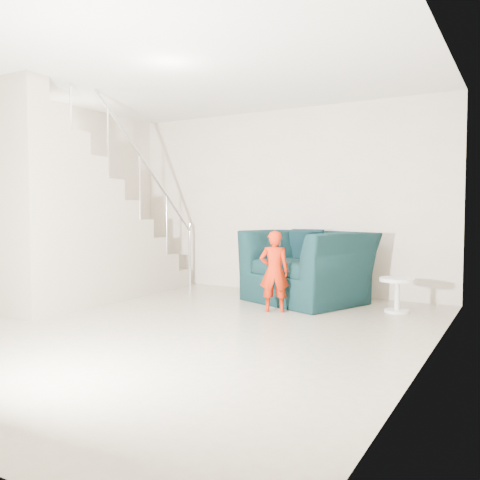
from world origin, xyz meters
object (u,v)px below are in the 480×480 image
armchair (308,266)px  toddler (274,271)px  side_table (397,289)px  staircase (73,230)px

armchair → toddler: 0.84m
side_table → staircase: bearing=-160.0°
staircase → armchair: bearing=30.3°
toddler → staircase: (-2.58, -0.72, 0.46)m
side_table → toddler: bearing=-152.1°
side_table → armchair: bearing=172.5°
toddler → armchair: bearing=-120.4°
side_table → staircase: staircase is taller
armchair → staircase: staircase is taller
armchair → side_table: size_ratio=3.51×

